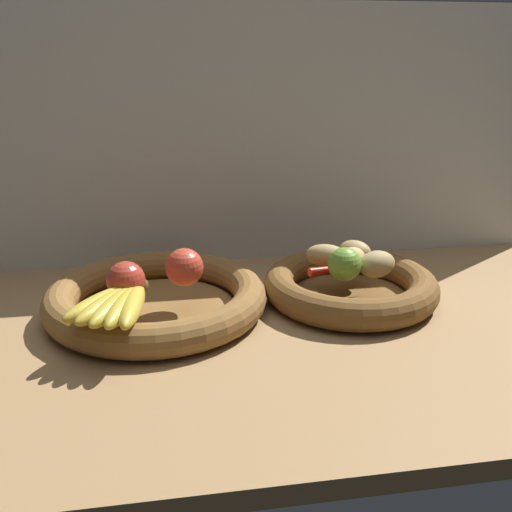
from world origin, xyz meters
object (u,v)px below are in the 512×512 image
object	(u,v)px
chili_pepper	(345,267)
lime_near	(344,264)
fruit_bowl_left	(157,298)
fruit_bowl_right	(350,286)
apple_red_front	(126,280)
potato_large	(352,259)
potato_small	(377,264)
apple_red_right	(184,267)
banana_bunch_front	(118,303)
potato_back	(355,251)
potato_oblong	(327,256)

from	to	relation	value
chili_pepper	lime_near	bearing A→B (deg)	-123.22
fruit_bowl_left	fruit_bowl_right	bearing A→B (deg)	0.00
apple_red_front	potato_large	world-z (taller)	apple_red_front
potato_large	potato_small	world-z (taller)	potato_small
apple_red_front	apple_red_right	xyz separation A→B (cm)	(9.78, 4.43, 0.16)
fruit_bowl_left	apple_red_right	distance (cm)	8.47
potato_small	lime_near	world-z (taller)	lime_near
fruit_bowl_right	banana_bunch_front	xyz separation A→B (cm)	(-42.01, -12.07, 4.73)
apple_red_right	potato_small	bearing A→B (deg)	-2.67
chili_pepper	fruit_bowl_left	bearing A→B (deg)	167.45
lime_near	potato_back	bearing A→B (deg)	61.02
banana_bunch_front	apple_red_front	bearing A→B (deg)	80.03
apple_red_front	apple_red_right	bearing A→B (deg)	24.37
fruit_bowl_right	chili_pepper	distance (cm)	4.13
fruit_bowl_right	banana_bunch_front	bearing A→B (deg)	-163.97
fruit_bowl_right	apple_red_front	world-z (taller)	apple_red_front
apple_red_right	potato_small	xyz separation A→B (cm)	(34.75, -1.62, -0.92)
apple_red_right	potato_oblong	xyz separation A→B (cm)	(27.24, 5.00, -1.16)
fruit_bowl_right	potato_large	xyz separation A→B (cm)	(0.00, 0.00, 5.37)
potato_large	apple_red_front	bearing A→B (deg)	-171.21
apple_red_front	banana_bunch_front	bearing A→B (deg)	-99.97
apple_red_front	potato_large	xyz separation A→B (cm)	(41.00, 6.34, -0.90)
fruit_bowl_right	apple_red_front	size ratio (longest dim) A/B	5.15
apple_red_front	fruit_bowl_left	bearing A→B (deg)	53.88
fruit_bowl_right	chili_pepper	bearing A→B (deg)	-176.28
potato_back	potato_oblong	distance (cm)	6.43
potato_large	potato_oblong	world-z (taller)	potato_large
apple_red_right	potato_small	distance (cm)	34.80
lime_near	apple_red_right	bearing A→B (deg)	175.22
banana_bunch_front	potato_back	world-z (taller)	potato_back
fruit_bowl_right	apple_red_front	distance (cm)	41.96
apple_red_front	potato_small	world-z (taller)	apple_red_front
apple_red_right	chili_pepper	xyz separation A→B (cm)	(29.96, 1.83, -2.49)
fruit_bowl_left	potato_oblong	distance (cm)	32.97
apple_red_front	fruit_bowl_right	bearing A→B (deg)	8.79
fruit_bowl_right	potato_oblong	size ratio (longest dim) A/B	4.05
fruit_bowl_left	potato_small	distance (cm)	40.44
banana_bunch_front	lime_near	xyz separation A→B (cm)	(39.15, 7.79, 1.40)
potato_small	apple_red_front	bearing A→B (deg)	-176.39
potato_back	potato_oblong	size ratio (longest dim) A/B	0.81
fruit_bowl_right	potato_large	size ratio (longest dim) A/B	5.16
fruit_bowl_left	banana_bunch_front	size ratio (longest dim) A/B	2.25
potato_large	chili_pepper	bearing A→B (deg)	-176.28
apple_red_front	chili_pepper	world-z (taller)	apple_red_front
apple_red_right	lime_near	bearing A→B (deg)	-4.78
fruit_bowl_right	potato_small	xyz separation A→B (cm)	(3.53, -3.53, 5.51)
fruit_bowl_left	lime_near	bearing A→B (deg)	-7.27
fruit_bowl_left	potato_oblong	bearing A→B (deg)	5.45
potato_oblong	chili_pepper	world-z (taller)	potato_oblong
fruit_bowl_left	potato_oblong	size ratio (longest dim) A/B	4.89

